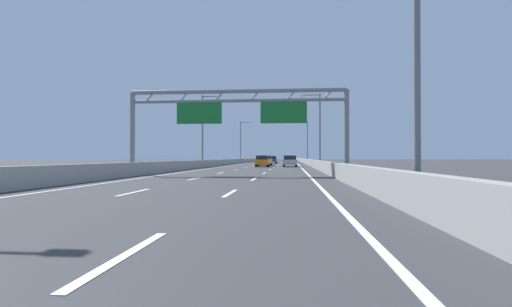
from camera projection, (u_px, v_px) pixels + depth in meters
name	position (u px, v px, depth m)	size (l,w,h in m)	color
ground_plane	(276.00, 162.00, 101.46)	(260.00, 260.00, 0.00)	#38383A
lane_dash_left_1	(134.00, 192.00, 14.48)	(0.16, 3.00, 0.01)	white
lane_dash_left_2	(194.00, 179.00, 23.44)	(0.16, 3.00, 0.01)	white
lane_dash_left_3	(221.00, 173.00, 32.40)	(0.16, 3.00, 0.01)	white
lane_dash_left_4	(236.00, 169.00, 41.37)	(0.16, 3.00, 0.01)	white
lane_dash_left_5	(246.00, 167.00, 50.33)	(0.16, 3.00, 0.01)	white
lane_dash_left_6	(253.00, 166.00, 59.29)	(0.16, 3.00, 0.01)	white
lane_dash_left_7	(258.00, 165.00, 68.26)	(0.16, 3.00, 0.01)	white
lane_dash_left_8	(262.00, 164.00, 77.22)	(0.16, 3.00, 0.01)	white
lane_dash_left_9	(265.00, 163.00, 86.18)	(0.16, 3.00, 0.01)	white
lane_dash_left_10	(267.00, 162.00, 95.15)	(0.16, 3.00, 0.01)	white
lane_dash_left_11	(269.00, 162.00, 104.11)	(0.16, 3.00, 0.01)	white
lane_dash_left_12	(271.00, 162.00, 113.08)	(0.16, 3.00, 0.01)	white
lane_dash_left_13	(272.00, 161.00, 122.04)	(0.16, 3.00, 0.01)	white
lane_dash_left_14	(274.00, 161.00, 131.00)	(0.16, 3.00, 0.01)	white
lane_dash_left_15	(275.00, 161.00, 139.97)	(0.16, 3.00, 0.01)	white
lane_dash_left_16	(276.00, 161.00, 148.93)	(0.16, 3.00, 0.01)	white
lane_dash_left_17	(277.00, 160.00, 157.89)	(0.16, 3.00, 0.01)	white
lane_dash_right_0	(125.00, 255.00, 5.19)	(0.16, 3.00, 0.01)	white
lane_dash_right_1	(230.00, 193.00, 14.15)	(0.16, 3.00, 0.01)	white
lane_dash_right_2	(254.00, 179.00, 23.12)	(0.16, 3.00, 0.01)	white
lane_dash_right_3	(264.00, 173.00, 32.08)	(0.16, 3.00, 0.01)	white
lane_dash_right_4	(270.00, 170.00, 41.04)	(0.16, 3.00, 0.01)	white
lane_dash_right_5	(274.00, 167.00, 50.01)	(0.16, 3.00, 0.01)	white
lane_dash_right_6	(277.00, 166.00, 58.97)	(0.16, 3.00, 0.01)	white
lane_dash_right_7	(278.00, 165.00, 67.94)	(0.16, 3.00, 0.01)	white
lane_dash_right_8	(280.00, 164.00, 76.90)	(0.16, 3.00, 0.01)	white
lane_dash_right_9	(281.00, 163.00, 85.86)	(0.16, 3.00, 0.01)	white
lane_dash_right_10	(282.00, 162.00, 94.83)	(0.16, 3.00, 0.01)	white
lane_dash_right_11	(283.00, 162.00, 103.79)	(0.16, 3.00, 0.01)	white
lane_dash_right_12	(283.00, 162.00, 112.75)	(0.16, 3.00, 0.01)	white
lane_dash_right_13	(284.00, 161.00, 121.72)	(0.16, 3.00, 0.01)	white
lane_dash_right_14	(285.00, 161.00, 130.68)	(0.16, 3.00, 0.01)	white
lane_dash_right_15	(285.00, 161.00, 139.64)	(0.16, 3.00, 0.01)	white
lane_dash_right_16	(285.00, 161.00, 148.61)	(0.16, 3.00, 0.01)	white
lane_dash_right_17	(286.00, 160.00, 157.57)	(0.16, 3.00, 0.01)	white
edge_line_left	(251.00, 163.00, 89.98)	(0.16, 176.00, 0.01)	white
edge_line_right	(297.00, 163.00, 89.04)	(0.16, 176.00, 0.01)	white
barrier_left	(253.00, 160.00, 112.04)	(0.45, 220.00, 0.95)	#9E9E99
barrier_right	(301.00, 160.00, 110.81)	(0.45, 220.00, 0.95)	#9E9E99
sign_gantry	(238.00, 110.00, 29.04)	(16.36, 0.36, 6.36)	gray
streetlamp_right_near	(409.00, 19.00, 11.60)	(2.58, 0.28, 9.50)	slate
streetlamp_left_mid	(204.00, 126.00, 51.89)	(2.58, 0.28, 9.50)	slate
streetlamp_right_mid	(318.00, 125.00, 50.56)	(2.58, 0.28, 9.50)	slate
streetlamp_left_far	(242.00, 139.00, 90.86)	(2.58, 0.28, 9.50)	slate
streetlamp_right_far	(306.00, 139.00, 89.52)	(2.58, 0.28, 9.50)	slate
green_car	(267.00, 159.00, 125.85)	(1.88, 4.42, 1.54)	#1E7A38
yellow_car	(266.00, 160.00, 62.66)	(1.86, 4.70, 1.54)	yellow
blue_car	(272.00, 160.00, 79.52)	(1.83, 4.68, 1.54)	#2347AD
orange_car	(263.00, 161.00, 52.81)	(1.75, 4.25, 1.52)	orange
black_car	(290.00, 159.00, 119.39)	(1.87, 4.43, 1.50)	black
white_car	(290.00, 160.00, 85.66)	(1.79, 4.66, 1.42)	silver
silver_car	(290.00, 161.00, 53.14)	(1.85, 4.51, 1.52)	#A8ADB2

